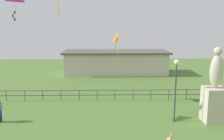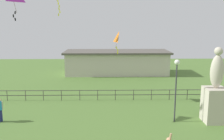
{
  "view_description": "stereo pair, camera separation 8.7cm",
  "coord_description": "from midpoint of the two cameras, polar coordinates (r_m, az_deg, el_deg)",
  "views": [
    {
      "loc": [
        0.48,
        -7.76,
        6.86
      ],
      "look_at": [
        0.85,
        6.63,
        4.14
      ],
      "focal_mm": 40.53,
      "sensor_mm": 36.0,
      "label": 1
    },
    {
      "loc": [
        0.57,
        -7.76,
        6.86
      ],
      "look_at": [
        0.85,
        6.63,
        4.14
      ],
      "focal_mm": 40.53,
      "sensor_mm": 36.0,
      "label": 2
    }
  ],
  "objects": [
    {
      "name": "waterfront_railing",
      "position": [
        22.65,
        -3.56,
        -5.29
      ],
      "size": [
        36.01,
        0.06,
        0.95
      ],
      "color": "#4C4742",
      "rests_on": "ground_plane"
    },
    {
      "name": "kite_8",
      "position": [
        21.69,
        1.37,
        7.33
      ],
      "size": [
        0.64,
        0.93,
        1.92
      ],
      "color": "orange"
    },
    {
      "name": "pavilion_building",
      "position": [
        34.2,
        0.84,
        1.79
      ],
      "size": [
        13.97,
        5.19,
        3.08
      ],
      "color": "beige",
      "rests_on": "ground_plane"
    },
    {
      "name": "lamppost",
      "position": [
        17.75,
        14.11,
        -1.52
      ],
      "size": [
        0.36,
        0.36,
        4.4
      ],
      "color": "#38383D",
      "rests_on": "ground_plane"
    },
    {
      "name": "statue_monument",
      "position": [
        18.89,
        22.0,
        -5.46
      ],
      "size": [
        1.45,
        1.45,
        5.25
      ],
      "color": "beige",
      "rests_on": "ground_plane"
    }
  ]
}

